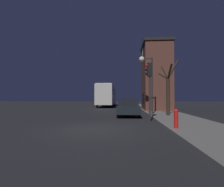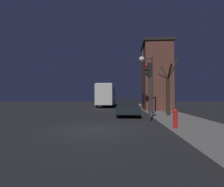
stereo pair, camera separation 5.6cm
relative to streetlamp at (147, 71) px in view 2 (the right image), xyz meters
The scene contains 11 objects.
ground_plane 8.77m from the streetlamp, 116.72° to the right, with size 120.00×120.00×0.00m, color black.
sidewalk 8.19m from the streetlamp, 75.87° to the right, with size 3.35×60.00×0.15m.
brick_building 5.78m from the streetlamp, 71.77° to the left, with size 3.29×4.82×7.93m.
streetlamp is the anchor object (origin of this frame).
traffic_light 4.18m from the streetlamp, 94.89° to the right, with size 0.43×0.24×3.91m.
bare_tree 2.70m from the streetlamp, 39.99° to the right, with size 1.56×1.83×4.55m.
bus 15.85m from the streetlamp, 108.79° to the left, with size 2.60×11.03×3.73m.
car_near_lane 3.72m from the streetlamp, 154.01° to the right, with size 1.83×4.13×1.47m.
car_mid_lane 7.09m from the streetlamp, 106.69° to the left, with size 1.74×4.62×1.46m.
car_far_lane 15.59m from the streetlamp, 95.70° to the left, with size 1.84×4.12×1.50m.
fire_hydrant 8.09m from the streetlamp, 86.61° to the right, with size 0.21×0.21×0.91m.
Camera 2 is at (1.57, -8.81, 1.61)m, focal length 28.00 mm.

